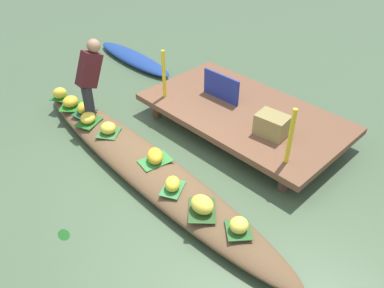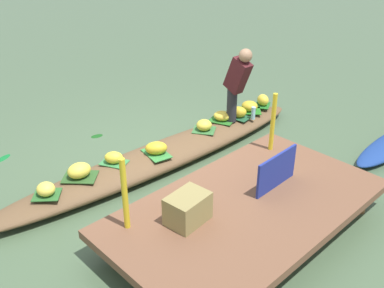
{
  "view_description": "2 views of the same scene",
  "coord_description": "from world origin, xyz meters",
  "px_view_note": "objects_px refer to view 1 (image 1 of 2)",
  "views": [
    {
      "loc": [
        3.49,
        -2.51,
        3.68
      ],
      "look_at": [
        0.36,
        0.58,
        0.39
      ],
      "focal_mm": 37.17,
      "sensor_mm": 36.0,
      "label": 1
    },
    {
      "loc": [
        3.49,
        4.26,
        3.25
      ],
      "look_at": [
        0.05,
        0.68,
        0.6
      ],
      "focal_mm": 41.2,
      "sensor_mm": 36.0,
      "label": 2
    }
  ],
  "objects_px": {
    "banana_bunch_1": "(108,128)",
    "banana_bunch_7": "(88,118)",
    "banana_bunch_3": "(60,93)",
    "banana_bunch_4": "(70,101)",
    "banana_bunch_0": "(84,108)",
    "produce_crate": "(272,125)",
    "vendor_person": "(90,76)",
    "banana_bunch_5": "(172,184)",
    "banana_bunch_2": "(155,156)",
    "moored_boat": "(134,58)",
    "market_banner": "(221,87)",
    "water_bottle": "(91,100)",
    "banana_bunch_8": "(202,204)",
    "banana_bunch_6": "(239,225)",
    "vendor_boat": "(144,166)"
  },
  "relations": [
    {
      "from": "banana_bunch_8",
      "to": "vendor_boat",
      "type": "bearing_deg",
      "value": 173.98
    },
    {
      "from": "banana_bunch_1",
      "to": "banana_bunch_2",
      "type": "distance_m",
      "value": 1.0
    },
    {
      "from": "banana_bunch_6",
      "to": "banana_bunch_7",
      "type": "relative_size",
      "value": 0.82
    },
    {
      "from": "banana_bunch_0",
      "to": "banana_bunch_6",
      "type": "height_order",
      "value": "banana_bunch_0"
    },
    {
      "from": "banana_bunch_4",
      "to": "moored_boat",
      "type": "bearing_deg",
      "value": 116.51
    },
    {
      "from": "banana_bunch_2",
      "to": "banana_bunch_5",
      "type": "height_order",
      "value": "banana_bunch_2"
    },
    {
      "from": "banana_bunch_5",
      "to": "water_bottle",
      "type": "distance_m",
      "value": 2.46
    },
    {
      "from": "produce_crate",
      "to": "vendor_person",
      "type": "bearing_deg",
      "value": -149.26
    },
    {
      "from": "moored_boat",
      "to": "banana_bunch_1",
      "type": "bearing_deg",
      "value": -43.0
    },
    {
      "from": "banana_bunch_0",
      "to": "banana_bunch_7",
      "type": "distance_m",
      "value": 0.3
    },
    {
      "from": "banana_bunch_3",
      "to": "banana_bunch_4",
      "type": "relative_size",
      "value": 0.84
    },
    {
      "from": "vendor_boat",
      "to": "moored_boat",
      "type": "distance_m",
      "value": 3.64
    },
    {
      "from": "banana_bunch_0",
      "to": "banana_bunch_1",
      "type": "height_order",
      "value": "banana_bunch_0"
    },
    {
      "from": "market_banner",
      "to": "produce_crate",
      "type": "distance_m",
      "value": 1.21
    },
    {
      "from": "produce_crate",
      "to": "banana_bunch_7",
      "type": "bearing_deg",
      "value": -144.72
    },
    {
      "from": "banana_bunch_7",
      "to": "water_bottle",
      "type": "distance_m",
      "value": 0.51
    },
    {
      "from": "banana_bunch_3",
      "to": "market_banner",
      "type": "relative_size",
      "value": 0.32
    },
    {
      "from": "banana_bunch_3",
      "to": "banana_bunch_0",
      "type": "bearing_deg",
      "value": 2.93
    },
    {
      "from": "banana_bunch_0",
      "to": "banana_bunch_4",
      "type": "relative_size",
      "value": 0.95
    },
    {
      "from": "banana_bunch_7",
      "to": "produce_crate",
      "type": "bearing_deg",
      "value": 35.28
    },
    {
      "from": "moored_boat",
      "to": "vendor_boat",
      "type": "bearing_deg",
      "value": -33.75
    },
    {
      "from": "moored_boat",
      "to": "banana_bunch_6",
      "type": "relative_size",
      "value": 10.18
    },
    {
      "from": "banana_bunch_0",
      "to": "banana_bunch_2",
      "type": "height_order",
      "value": "banana_bunch_0"
    },
    {
      "from": "vendor_person",
      "to": "banana_bunch_8",
      "type": "bearing_deg",
      "value": -6.35
    },
    {
      "from": "banana_bunch_5",
      "to": "vendor_person",
      "type": "height_order",
      "value": "vendor_person"
    },
    {
      "from": "banana_bunch_3",
      "to": "produce_crate",
      "type": "height_order",
      "value": "produce_crate"
    },
    {
      "from": "banana_bunch_1",
      "to": "banana_bunch_7",
      "type": "xyz_separation_m",
      "value": [
        -0.46,
        -0.05,
        -0.01
      ]
    },
    {
      "from": "vendor_boat",
      "to": "vendor_person",
      "type": "height_order",
      "value": "vendor_person"
    },
    {
      "from": "vendor_person",
      "to": "water_bottle",
      "type": "relative_size",
      "value": 5.87
    },
    {
      "from": "banana_bunch_8",
      "to": "water_bottle",
      "type": "xyz_separation_m",
      "value": [
        -2.95,
        0.4,
        0.01
      ]
    },
    {
      "from": "vendor_person",
      "to": "water_bottle",
      "type": "height_order",
      "value": "vendor_person"
    },
    {
      "from": "banana_bunch_1",
      "to": "banana_bunch_5",
      "type": "height_order",
      "value": "banana_bunch_1"
    },
    {
      "from": "banana_bunch_0",
      "to": "moored_boat",
      "type": "bearing_deg",
      "value": 123.83
    },
    {
      "from": "banana_bunch_5",
      "to": "banana_bunch_0",
      "type": "bearing_deg",
      "value": 175.28
    },
    {
      "from": "banana_bunch_0",
      "to": "market_banner",
      "type": "relative_size",
      "value": 0.36
    },
    {
      "from": "banana_bunch_6",
      "to": "banana_bunch_1",
      "type": "bearing_deg",
      "value": 178.42
    },
    {
      "from": "banana_bunch_3",
      "to": "water_bottle",
      "type": "distance_m",
      "value": 0.61
    },
    {
      "from": "banana_bunch_3",
      "to": "moored_boat",
      "type": "bearing_deg",
      "value": 108.45
    },
    {
      "from": "moored_boat",
      "to": "banana_bunch_3",
      "type": "xyz_separation_m",
      "value": [
        0.7,
        -2.09,
        0.27
      ]
    },
    {
      "from": "banana_bunch_4",
      "to": "vendor_boat",
      "type": "bearing_deg",
      "value": -0.7
    },
    {
      "from": "water_bottle",
      "to": "produce_crate",
      "type": "bearing_deg",
      "value": 25.87
    },
    {
      "from": "moored_boat",
      "to": "banana_bunch_4",
      "type": "distance_m",
      "value": 2.35
    },
    {
      "from": "banana_bunch_1",
      "to": "banana_bunch_5",
      "type": "xyz_separation_m",
      "value": [
        1.57,
        -0.14,
        -0.01
      ]
    },
    {
      "from": "moored_boat",
      "to": "banana_bunch_8",
      "type": "height_order",
      "value": "banana_bunch_8"
    },
    {
      "from": "banana_bunch_0",
      "to": "vendor_person",
      "type": "distance_m",
      "value": 0.64
    },
    {
      "from": "moored_boat",
      "to": "market_banner",
      "type": "relative_size",
      "value": 3.18
    },
    {
      "from": "banana_bunch_2",
      "to": "water_bottle",
      "type": "height_order",
      "value": "water_bottle"
    },
    {
      "from": "banana_bunch_5",
      "to": "banana_bunch_6",
      "type": "relative_size",
      "value": 1.11
    },
    {
      "from": "banana_bunch_7",
      "to": "vendor_person",
      "type": "bearing_deg",
      "value": 114.96
    },
    {
      "from": "banana_bunch_6",
      "to": "market_banner",
      "type": "distance_m",
      "value": 2.71
    }
  ]
}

